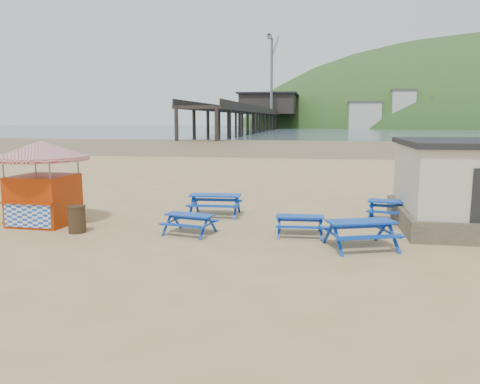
% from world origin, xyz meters
% --- Properties ---
extents(ground, '(400.00, 400.00, 0.00)m').
position_xyz_m(ground, '(0.00, 0.00, 0.00)').
color(ground, tan).
rests_on(ground, ground).
extents(wet_sand, '(400.00, 400.00, 0.00)m').
position_xyz_m(wet_sand, '(0.00, 55.00, 0.00)').
color(wet_sand, olive).
rests_on(wet_sand, ground).
extents(sea, '(400.00, 400.00, 0.00)m').
position_xyz_m(sea, '(0.00, 170.00, 0.01)').
color(sea, '#475865').
rests_on(sea, ground).
extents(picnic_table_blue_b, '(2.13, 1.75, 0.86)m').
position_xyz_m(picnic_table_blue_b, '(-0.21, 1.57, 0.43)').
color(picnic_table_blue_b, '#1242AA').
rests_on(picnic_table_blue_b, ground).
extents(picnic_table_blue_c, '(2.22, 1.91, 0.82)m').
position_xyz_m(picnic_table_blue_c, '(6.77, 1.45, 0.41)').
color(picnic_table_blue_c, '#1242AA').
rests_on(picnic_table_blue_c, ground).
extents(picnic_table_blue_d, '(1.87, 1.63, 0.68)m').
position_xyz_m(picnic_table_blue_d, '(-0.39, -1.60, 0.34)').
color(picnic_table_blue_d, '#1242AA').
rests_on(picnic_table_blue_d, ground).
extents(picnic_table_blue_e, '(2.44, 2.20, 0.85)m').
position_xyz_m(picnic_table_blue_e, '(5.20, -2.44, 0.42)').
color(picnic_table_blue_e, '#1242AA').
rests_on(picnic_table_blue_e, ground).
extents(picnic_table_blue_f, '(1.66, 1.37, 0.67)m').
position_xyz_m(picnic_table_blue_f, '(3.32, -1.16, 0.33)').
color(picnic_table_blue_f, '#1242AA').
rests_on(picnic_table_blue_f, ground).
extents(picnic_table_yellow, '(1.89, 1.67, 0.68)m').
position_xyz_m(picnic_table_yellow, '(-6.87, -1.02, 0.34)').
color(picnic_table_yellow, '#BFC816').
rests_on(picnic_table_yellow, ground).
extents(ice_cream_kiosk, '(3.57, 3.57, 3.10)m').
position_xyz_m(ice_cream_kiosk, '(-6.13, -1.01, 1.95)').
color(ice_cream_kiosk, '#A72C04').
rests_on(ice_cream_kiosk, ground).
extents(litter_bin, '(0.64, 0.64, 0.94)m').
position_xyz_m(litter_bin, '(-4.26, -2.09, 0.48)').
color(litter_bin, '#3D2916').
rests_on(litter_bin, ground).
extents(pier, '(24.00, 220.00, 39.29)m').
position_xyz_m(pier, '(-17.99, 178.23, 5.46)').
color(pier, black).
rests_on(pier, ground).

